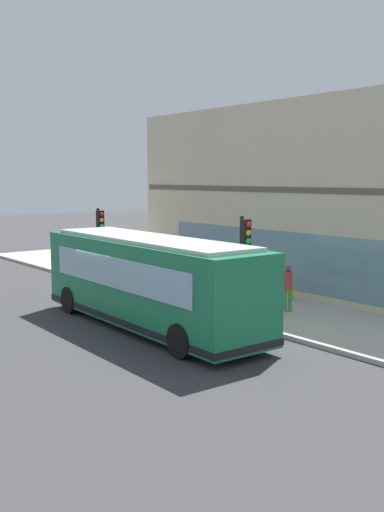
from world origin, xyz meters
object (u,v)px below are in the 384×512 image
at_px(traffic_light_near_corner, 244,248).
at_px(pedestrian_walking_along_curb, 288,285).
at_px(city_bus_nearside, 148,282).
at_px(traffic_light_down_block, 100,230).
at_px(pedestrian_near_hydrant, 111,257).
at_px(fire_hydrant, 291,291).
at_px(newspaper_vending_box, 177,276).

xyz_separation_m(traffic_light_near_corner, pedestrian_walking_along_curb, (2.02, -0.20, -1.51)).
xyz_separation_m(city_bus_nearside, traffic_light_down_block, (3.13, 8.76, 0.97)).
xyz_separation_m(pedestrian_near_hydrant, pedestrian_walking_along_curb, (0.94, -10.96, 0.03)).
xyz_separation_m(city_bus_nearside, fire_hydrant, (6.62, -0.33, -1.04)).
height_order(city_bus_nearside, traffic_light_down_block, traffic_light_down_block).
bearing_deg(traffic_light_down_block, fire_hydrant, -69.00).
bearing_deg(traffic_light_down_block, newspaper_vending_box, -65.63).
height_order(fire_hydrant, newspaper_vending_box, newspaper_vending_box).
relative_size(traffic_light_down_block, fire_hydrant, 4.61).
bearing_deg(traffic_light_down_block, city_bus_nearside, -109.68).
relative_size(pedestrian_near_hydrant, pedestrian_walking_along_curb, 0.98).
distance_m(pedestrian_near_hydrant, newspaper_vending_box, 4.52).
bearing_deg(traffic_light_near_corner, newspaper_vending_box, 73.51).
bearing_deg(traffic_light_near_corner, pedestrian_near_hydrant, 84.27).
bearing_deg(pedestrian_near_hydrant, city_bus_nearside, -113.64).
relative_size(traffic_light_near_corner, fire_hydrant, 4.81).
xyz_separation_m(fire_hydrant, pedestrian_near_hydrant, (-2.54, 9.65, 0.59)).
height_order(traffic_light_down_block, pedestrian_walking_along_curb, traffic_light_down_block).
bearing_deg(traffic_light_down_block, pedestrian_near_hydrant, 30.79).
distance_m(traffic_light_near_corner, pedestrian_walking_along_curb, 2.53).
distance_m(city_bus_nearside, newspaper_vending_box, 6.98).
bearing_deg(newspaper_vending_box, city_bus_nearside, -134.84).
xyz_separation_m(city_bus_nearside, pedestrian_near_hydrant, (4.08, 9.32, -0.45)).
bearing_deg(pedestrian_walking_along_curb, traffic_light_near_corner, 174.32).
bearing_deg(pedestrian_walking_along_curb, traffic_light_down_block, 100.31).
distance_m(city_bus_nearside, traffic_light_down_block, 9.35).
xyz_separation_m(pedestrian_near_hydrant, newspaper_vending_box, (0.80, -4.42, -0.50)).
height_order(traffic_light_near_corner, newspaper_vending_box, traffic_light_near_corner).
relative_size(traffic_light_down_block, pedestrian_near_hydrant, 2.06).
height_order(traffic_light_down_block, newspaper_vending_box, traffic_light_down_block).
bearing_deg(pedestrian_near_hydrant, fire_hydrant, -75.26).
bearing_deg(newspaper_vending_box, fire_hydrant, -71.59).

